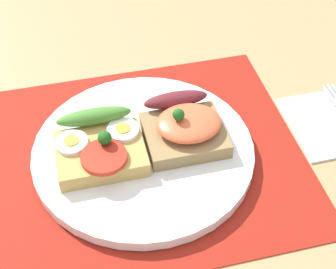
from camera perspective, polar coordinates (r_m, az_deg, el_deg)
The scene contains 5 objects.
ground_plane at distance 61.74cm, azimuth -2.71°, elevation -3.58°, with size 120.00×90.00×3.20cm, color tan.
placemat at distance 60.43cm, azimuth -2.77°, elevation -2.50°, with size 37.54×32.40×0.30cm, color maroon.
plate at distance 59.80cm, azimuth -2.80°, elevation -1.96°, with size 26.05×26.05×1.40cm, color white.
sandwich_egg_tomato at distance 57.83cm, azimuth -7.71°, elevation -1.34°, with size 9.96×9.68×4.18cm.
sandwich_salmon at distance 59.05cm, azimuth 1.94°, elevation 0.85°, with size 9.28×9.56×5.13cm.
Camera 1 is at (-6.66, -39.77, 45.16)cm, focal length 54.03 mm.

